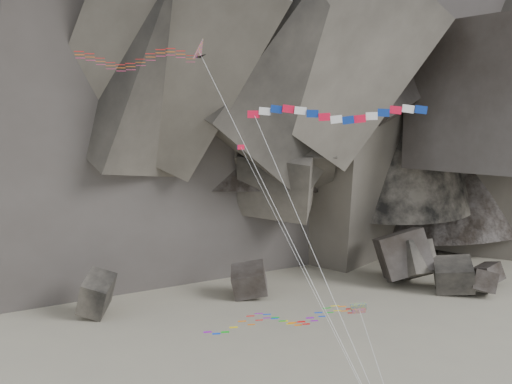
{
  "coord_description": "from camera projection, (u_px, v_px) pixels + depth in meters",
  "views": [
    {
      "loc": [
        -9.0,
        -40.96,
        25.57
      ],
      "look_at": [
        -1.94,
        6.0,
        18.65
      ],
      "focal_mm": 40.0,
      "sensor_mm": 36.0,
      "label": 1
    }
  ],
  "objects": [
    {
      "name": "headland",
      "position": [
        216.0,
        21.0,
        107.54
      ],
      "size": [
        110.0,
        70.0,
        84.0
      ],
      "primitive_type": null,
      "color": "#5E574D",
      "rests_on": "ground"
    },
    {
      "name": "boulder_field",
      "position": [
        366.0,
        273.0,
        81.08
      ],
      "size": [
        69.57,
        15.51,
        8.98
      ],
      "color": "#47423F",
      "rests_on": "ground"
    },
    {
      "name": "delta_kite",
      "position": [
        132.0,
        58.0,
        41.92
      ],
      "size": [
        21.68,
        16.38,
        29.16
      ],
      "rotation": [
        0.0,
        0.0,
        -0.42
      ],
      "color": "red",
      "rests_on": "ground"
    },
    {
      "name": "banner_kite",
      "position": [
        336.0,
        114.0,
        40.75
      ],
      "size": [
        12.24,
        13.97,
        24.2
      ],
      "rotation": [
        0.0,
        0.0,
        -0.33
      ],
      "color": "red",
      "rests_on": "ground"
    },
    {
      "name": "parafoil_kite",
      "position": [
        278.0,
        319.0,
        44.07
      ],
      "size": [
        13.27,
        13.48,
        8.75
      ],
      "rotation": [
        0.0,
        0.0,
        -0.15
      ],
      "color": "#BED00B",
      "rests_on": "ground"
    },
    {
      "name": "pennant_kite",
      "position": [
        274.0,
        214.0,
        41.77
      ],
      "size": [
        9.36,
        15.69,
        21.13
      ],
      "rotation": [
        0.0,
        0.0,
        0.35
      ],
      "color": "red",
      "rests_on": "ground"
    }
  ]
}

